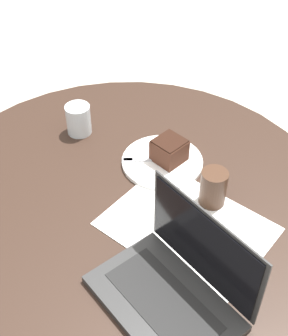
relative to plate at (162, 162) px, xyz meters
The scene contains 8 objects.
dining_table 0.22m from the plate, 122.94° to the left, with size 1.12×1.12×0.75m.
paper_document 0.24m from the plate, behind, with size 0.48×0.45×0.00m.
plate is the anchor object (origin of this frame).
cake_slice 0.04m from the plate, 97.72° to the right, with size 0.11×0.11×0.07m.
fork 0.05m from the plate, 72.15° to the left, with size 0.07×0.17×0.00m.
coffee_glass 0.20m from the plate, 159.05° to the right, with size 0.07×0.07×0.10m.
water_glass 0.29m from the plate, 41.39° to the left, with size 0.07×0.07×0.09m.
laptop 0.44m from the plate, 163.41° to the left, with size 0.37×0.31×0.21m.
Camera 1 is at (-0.84, 0.22, 1.64)m, focal length 50.00 mm.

